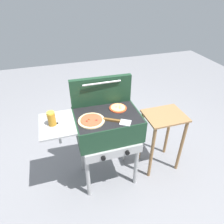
# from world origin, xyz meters

# --- Properties ---
(ground_plane) EXTENTS (8.00, 8.00, 0.00)m
(ground_plane) POSITION_xyz_m (0.00, 0.00, 0.00)
(ground_plane) COLOR gray
(grill) EXTENTS (0.96, 0.53, 0.90)m
(grill) POSITION_xyz_m (-0.01, -0.00, 0.76)
(grill) COLOR #193823
(grill) RESTS_ON ground_plane
(grill_lid_open) EXTENTS (0.63, 0.09, 0.30)m
(grill_lid_open) POSITION_xyz_m (0.00, 0.21, 1.05)
(grill_lid_open) COLOR #193823
(grill_lid_open) RESTS_ON grill
(pizza_cheese) EXTENTS (0.18, 0.18, 0.04)m
(pizza_cheese) POSITION_xyz_m (0.14, 0.07, 0.91)
(pizza_cheese) COLOR #C64723
(pizza_cheese) RESTS_ON grill
(pizza_pepperoni) EXTENTS (0.25, 0.25, 0.03)m
(pizza_pepperoni) POSITION_xyz_m (-0.17, -0.06, 0.91)
(pizza_pepperoni) COLOR beige
(pizza_pepperoni) RESTS_ON grill
(sauce_jar) EXTENTS (0.07, 0.07, 0.14)m
(sauce_jar) POSITION_xyz_m (-0.52, -0.01, 0.97)
(sauce_jar) COLOR #B77A1E
(sauce_jar) RESTS_ON grill
(spatula) EXTENTS (0.25, 0.18, 0.02)m
(spatula) POSITION_xyz_m (0.06, -0.14, 0.91)
(spatula) COLOR #B7BABF
(spatula) RESTS_ON grill
(prep_table) EXTENTS (0.44, 0.36, 0.76)m
(prep_table) POSITION_xyz_m (0.66, 0.00, 0.54)
(prep_table) COLOR olive
(prep_table) RESTS_ON ground_plane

